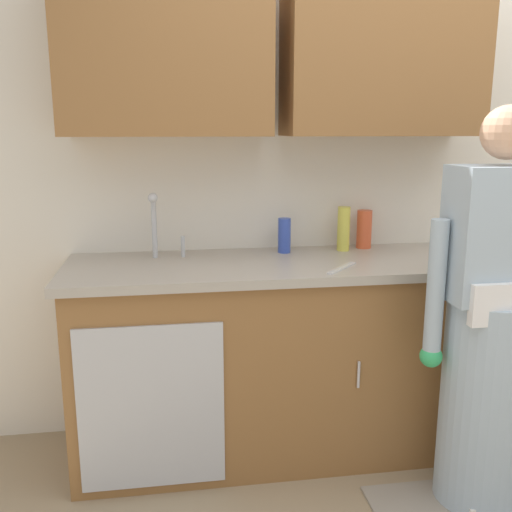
% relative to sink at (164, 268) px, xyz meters
% --- Properties ---
extents(kitchen_wall_with_uppers, '(4.80, 0.44, 2.70)m').
position_rel_sink_xyz_m(kitchen_wall_with_uppers, '(0.95, 0.29, 0.55)').
color(kitchen_wall_with_uppers, silver).
rests_on(kitchen_wall_with_uppers, ground).
extents(counter_cabinet, '(1.90, 0.62, 0.90)m').
position_rel_sink_xyz_m(counter_cabinet, '(0.53, -0.01, -0.48)').
color(counter_cabinet, brown).
rests_on(counter_cabinet, ground).
extents(countertop, '(1.96, 0.66, 0.04)m').
position_rel_sink_xyz_m(countertop, '(0.53, -0.01, -0.01)').
color(countertop, '#A8A093').
rests_on(countertop, counter_cabinet).
extents(sink, '(0.50, 0.36, 0.35)m').
position_rel_sink_xyz_m(sink, '(0.00, 0.00, 0.00)').
color(sink, '#B7BABF').
rests_on(sink, counter_cabinet).
extents(person_at_sink, '(0.55, 0.34, 1.62)m').
position_rel_sink_xyz_m(person_at_sink, '(1.27, -0.54, -0.23)').
color(person_at_sink, white).
rests_on(person_at_sink, ground).
extents(bottle_soap, '(0.06, 0.06, 0.22)m').
position_rel_sink_xyz_m(bottle_soap, '(0.88, 0.17, 0.12)').
color(bottle_soap, '#D8D14C').
rests_on(bottle_soap, countertop).
extents(bottle_dish_liquid, '(0.06, 0.06, 0.17)m').
position_rel_sink_xyz_m(bottle_dish_liquid, '(0.58, 0.16, 0.10)').
color(bottle_dish_liquid, '#334CB2').
rests_on(bottle_dish_liquid, countertop).
extents(bottle_water_short, '(0.08, 0.08, 0.19)m').
position_rel_sink_xyz_m(bottle_water_short, '(1.01, 0.21, 0.11)').
color(bottle_water_short, '#E05933').
rests_on(bottle_water_short, countertop).
extents(cup_by_sink, '(0.08, 0.08, 0.09)m').
position_rel_sink_xyz_m(cup_by_sink, '(1.46, -0.12, 0.06)').
color(cup_by_sink, white).
rests_on(cup_by_sink, countertop).
extents(knife_on_counter, '(0.18, 0.19, 0.01)m').
position_rel_sink_xyz_m(knife_on_counter, '(0.77, -0.20, 0.02)').
color(knife_on_counter, silver).
rests_on(knife_on_counter, countertop).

